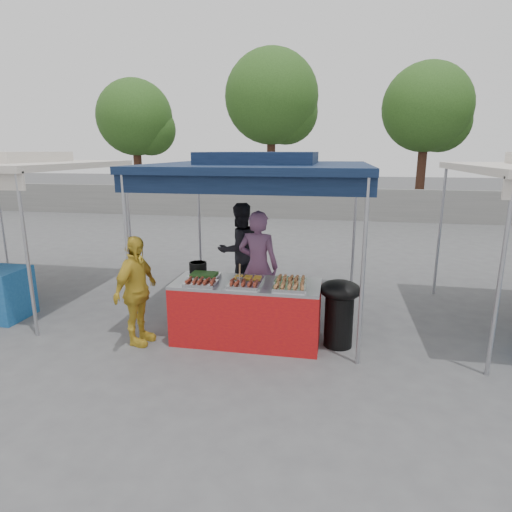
% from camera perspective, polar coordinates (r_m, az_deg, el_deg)
% --- Properties ---
extents(ground_plane, '(80.00, 80.00, 0.00)m').
position_cam_1_polar(ground_plane, '(6.21, -1.04, -10.78)').
color(ground_plane, '#515153').
extents(back_wall, '(40.00, 0.25, 1.20)m').
position_cam_1_polar(back_wall, '(16.68, 6.68, 6.95)').
color(back_wall, slate).
rests_on(back_wall, ground_plane).
extents(main_canopy, '(3.20, 3.20, 2.57)m').
position_cam_1_polar(main_canopy, '(6.60, 0.61, 11.97)').
color(main_canopy, '#A9AAB0').
rests_on(main_canopy, ground_plane).
extents(tree_0, '(3.37, 3.28, 5.64)m').
position_cam_1_polar(tree_0, '(20.41, -15.38, 16.98)').
color(tree_0, '#3A2016').
rests_on(tree_0, ground_plane).
extents(tree_1, '(3.92, 3.92, 6.74)m').
position_cam_1_polar(tree_1, '(19.19, 2.57, 19.94)').
color(tree_1, '#3A2016').
rests_on(tree_1, ground_plane).
extents(tree_2, '(3.54, 3.49, 6.00)m').
position_cam_1_polar(tree_2, '(19.24, 22.20, 17.43)').
color(tree_2, '#3A2016').
rests_on(tree_2, ground_plane).
extents(vendor_table, '(2.00, 0.80, 0.85)m').
position_cam_1_polar(vendor_table, '(5.95, -1.26, -7.45)').
color(vendor_table, '#AF1214').
rests_on(vendor_table, ground_plane).
extents(food_tray_fl, '(0.42, 0.30, 0.07)m').
position_cam_1_polar(food_tray_fl, '(5.72, -7.39, -3.58)').
color(food_tray_fl, '#B5B5B9').
rests_on(food_tray_fl, vendor_table).
extents(food_tray_fm, '(0.42, 0.30, 0.07)m').
position_cam_1_polar(food_tray_fm, '(5.59, -1.65, -3.88)').
color(food_tray_fm, '#B5B5B9').
rests_on(food_tray_fm, vendor_table).
extents(food_tray_fr, '(0.42, 0.30, 0.07)m').
position_cam_1_polar(food_tray_fr, '(5.50, 4.50, -4.23)').
color(food_tray_fr, '#B5B5B9').
rests_on(food_tray_fr, vendor_table).
extents(food_tray_bl, '(0.42, 0.30, 0.07)m').
position_cam_1_polar(food_tray_bl, '(6.04, -6.93, -2.64)').
color(food_tray_bl, '#B5B5B9').
rests_on(food_tray_bl, vendor_table).
extents(food_tray_bm, '(0.42, 0.30, 0.07)m').
position_cam_1_polar(food_tray_bm, '(5.85, -1.08, -3.07)').
color(food_tray_bm, '#B5B5B9').
rests_on(food_tray_bm, vendor_table).
extents(food_tray_br, '(0.42, 0.30, 0.07)m').
position_cam_1_polar(food_tray_br, '(5.79, 4.65, -3.29)').
color(food_tray_br, '#B5B5B9').
rests_on(food_tray_br, vendor_table).
extents(cooking_pot, '(0.26, 0.26, 0.15)m').
position_cam_1_polar(cooking_pot, '(6.33, -7.75, -1.49)').
color(cooking_pot, black).
rests_on(cooking_pot, vendor_table).
extents(skewer_cup, '(0.09, 0.09, 0.11)m').
position_cam_1_polar(skewer_cup, '(5.67, -2.17, -3.44)').
color(skewer_cup, '#A9AAB0').
rests_on(skewer_cup, vendor_table).
extents(wok_burner, '(0.55, 0.55, 0.93)m').
position_cam_1_polar(wok_burner, '(5.87, 11.05, -6.75)').
color(wok_burner, black).
rests_on(wok_burner, ground_plane).
extents(crate_left, '(0.52, 0.36, 0.31)m').
position_cam_1_polar(crate_left, '(6.84, -3.06, -6.99)').
color(crate_left, navy).
rests_on(crate_left, ground_plane).
extents(crate_right, '(0.49, 0.34, 0.29)m').
position_cam_1_polar(crate_right, '(6.61, 2.08, -7.83)').
color(crate_right, navy).
rests_on(crate_right, ground_plane).
extents(crate_stacked, '(0.47, 0.33, 0.28)m').
position_cam_1_polar(crate_stacked, '(6.51, 2.10, -5.47)').
color(crate_stacked, navy).
rests_on(crate_stacked, crate_right).
extents(vendor_woman, '(0.68, 0.50, 1.73)m').
position_cam_1_polar(vendor_woman, '(6.55, 0.29, -1.39)').
color(vendor_woman, '#7C4F74').
rests_on(vendor_woman, ground_plane).
extents(helper_man, '(1.05, 1.02, 1.70)m').
position_cam_1_polar(helper_man, '(7.68, -2.19, 0.79)').
color(helper_man, black).
rests_on(helper_man, ground_plane).
extents(customer_person, '(0.50, 0.93, 1.51)m').
position_cam_1_polar(customer_person, '(5.99, -15.69, -4.53)').
color(customer_person, gold).
rests_on(customer_person, ground_plane).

